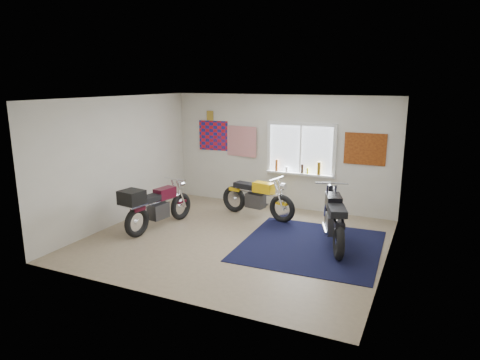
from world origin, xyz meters
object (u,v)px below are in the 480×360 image
at_px(navy_rug, 311,245).
at_px(black_chrome_bike, 334,220).
at_px(yellow_triumph, 257,198).
at_px(maroon_tourer, 154,206).

relative_size(navy_rug, black_chrome_bike, 1.29).
bearing_deg(black_chrome_bike, yellow_triumph, 44.44).
bearing_deg(maroon_tourer, black_chrome_bike, -69.77).
relative_size(navy_rug, maroon_tourer, 1.35).
bearing_deg(yellow_triumph, black_chrome_bike, -15.04).
height_order(yellow_triumph, maroon_tourer, maroon_tourer).
xyz_separation_m(yellow_triumph, maroon_tourer, (-1.58, -1.68, 0.08)).
bearing_deg(yellow_triumph, navy_rug, -26.54).
height_order(black_chrome_bike, maroon_tourer, black_chrome_bike).
height_order(navy_rug, yellow_triumph, yellow_triumph).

